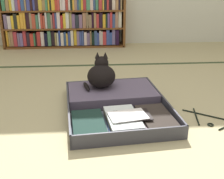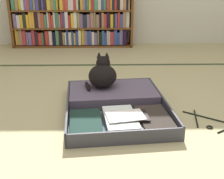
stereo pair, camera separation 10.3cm
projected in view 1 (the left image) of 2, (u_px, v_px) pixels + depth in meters
The scene contains 6 objects.
ground_plane at pixel (130, 127), 1.86m from camera, with size 10.00×10.00×0.00m, color tan.
tatami_border at pixel (113, 65), 3.13m from camera, with size 4.80×0.05×0.00m.
bookshelf at pixel (64, 20), 3.79m from camera, with size 1.59×0.22×0.73m.
open_suitcase at pixel (116, 103), 2.11m from camera, with size 0.77×0.93×0.09m.
black_cat at pixel (101, 75), 2.25m from camera, with size 0.27×0.25×0.27m.
clothes_hanger at pixel (213, 120), 1.95m from camera, with size 0.38×0.32×0.01m.
Camera 1 is at (-0.24, -1.62, 0.92)m, focal length 46.56 mm.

